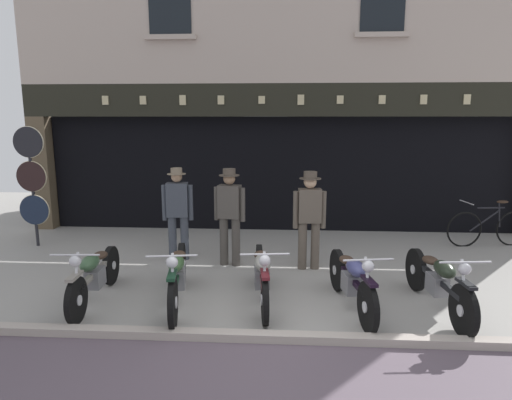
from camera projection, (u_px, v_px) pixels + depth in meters
name	position (u px, v px, depth m)	size (l,w,h in m)	color
shop_facade	(281.00, 148.00, 11.60)	(11.75, 4.42, 6.78)	black
motorcycle_left	(94.00, 274.00, 6.18)	(0.62, 1.95, 0.89)	black
motorcycle_center_left	(178.00, 275.00, 6.09)	(0.62, 2.10, 0.93)	black
motorcycle_center	(262.00, 274.00, 6.15)	(0.62, 1.98, 0.91)	black
motorcycle_center_right	(352.00, 280.00, 5.95)	(0.62, 1.94, 0.91)	black
motorcycle_right	(438.00, 281.00, 5.90)	(0.62, 2.08, 0.92)	black
salesman_left	(178.00, 210.00, 7.98)	(0.56, 0.33, 1.69)	#3D424C
shopkeeper_center	(230.00, 212.00, 7.66)	(0.55, 0.35, 1.72)	#47423D
salesman_right	(309.00, 215.00, 7.47)	(0.56, 0.37, 1.69)	brown
tyre_sign_pole	(32.00, 178.00, 8.74)	(0.62, 0.06, 2.42)	#232328
advert_board_near	(416.00, 148.00, 9.84)	(0.79, 0.03, 1.06)	beige
advert_board_far	(463.00, 150.00, 9.79)	(0.69, 0.03, 0.96)	silver
leaning_bicycle	(489.00, 227.00, 8.93)	(1.77, 0.50, 0.96)	black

